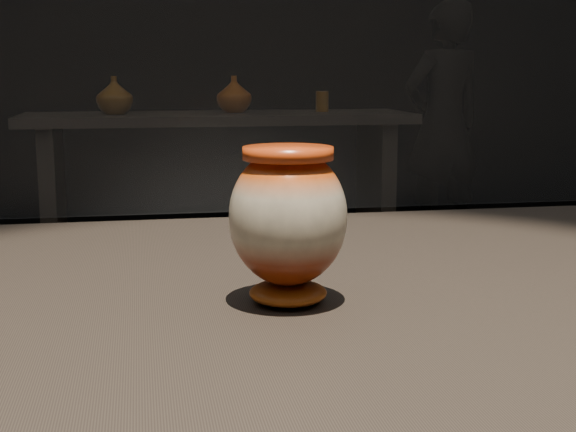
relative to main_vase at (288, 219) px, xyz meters
name	(u,v)px	position (x,y,z in m)	size (l,w,h in m)	color
main_vase	(288,219)	(0.00, 0.00, 0.00)	(0.14, 0.14, 0.15)	maroon
back_shelf	(219,164)	(0.27, 3.43, -0.35)	(2.00, 0.60, 0.90)	black
back_vase_left	(114,95)	(-0.25, 3.41, 0.01)	(0.18, 0.18, 0.19)	#8A5414
back_vase_mid	(234,94)	(0.36, 3.47, 0.01)	(0.18, 0.18, 0.19)	maroon
back_vase_right	(322,101)	(0.83, 3.48, -0.03)	(0.07, 0.07, 0.11)	#8A5414
visitor	(443,124)	(1.78, 4.14, -0.20)	(0.57, 0.37, 1.56)	black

